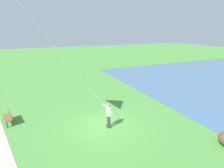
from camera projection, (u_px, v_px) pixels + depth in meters
name	position (u px, v px, depth m)	size (l,w,h in m)	color
ground_plane	(104.00, 126.00, 13.41)	(120.00, 120.00, 0.00)	#4C8E3D
person_kite_flyer	(108.00, 113.00, 13.00)	(0.62, 0.52, 1.83)	#232328
park_bench_near_walkway	(9.00, 116.00, 13.75)	(0.73, 1.56, 0.88)	brown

